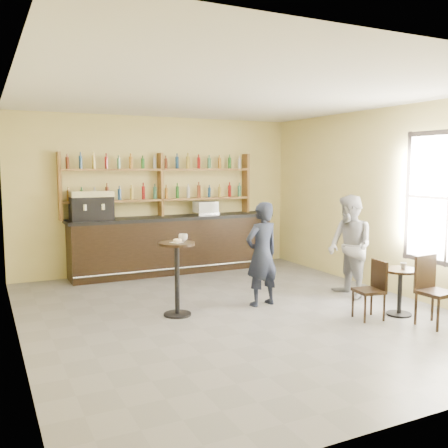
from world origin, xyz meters
name	(u,v)px	position (x,y,z in m)	size (l,w,h in m)	color
floor	(235,313)	(0.00, 0.00, 0.00)	(7.00, 7.00, 0.00)	slate
ceiling	(236,95)	(0.00, 0.00, 3.20)	(7.00, 7.00, 0.00)	white
wall_back	(159,195)	(0.00, 3.50, 1.60)	(7.00, 7.00, 0.00)	#DBCB7C
wall_front	(428,237)	(0.00, -3.50, 1.60)	(7.00, 7.00, 0.00)	#DBCB7C
wall_left	(14,215)	(-3.00, 0.00, 1.60)	(7.00, 7.00, 0.00)	#DBCB7C
wall_right	(390,200)	(3.00, 0.00, 1.60)	(7.00, 7.00, 0.00)	#DBCB7C
window_pane	(448,199)	(2.99, -1.20, 1.70)	(2.00, 2.00, 0.00)	white
window_frame	(448,199)	(2.99, -1.20, 1.70)	(0.04, 1.70, 2.10)	black
shelf_unit	(161,185)	(0.00, 3.37, 1.81)	(4.00, 0.26, 1.40)	brown
liquor_bottles	(160,176)	(0.00, 3.37, 1.98)	(3.68, 0.10, 1.00)	#8C5919
bar_counter	(174,244)	(0.20, 3.15, 0.58)	(4.31, 0.84, 1.17)	black
espresso_machine	(91,205)	(-1.46, 3.15, 1.45)	(0.78, 0.50, 0.56)	black
pastry_case	(206,208)	(0.92, 3.15, 1.31)	(0.47, 0.37, 0.28)	silver
pedestal_table	(177,279)	(-0.82, 0.27, 0.54)	(0.53, 0.53, 1.09)	black
napkin	(177,242)	(-0.82, 0.27, 1.09)	(0.15, 0.15, 0.00)	white
donut	(178,241)	(-0.81, 0.26, 1.11)	(0.13, 0.13, 0.05)	gold
cup_pedestal	(183,237)	(-0.68, 0.37, 1.14)	(0.13, 0.13, 0.10)	white
man_main	(262,254)	(0.57, 0.20, 0.82)	(0.60, 0.39, 1.64)	black
cafe_table	(400,292)	(2.13, -1.15, 0.35)	(0.55, 0.55, 0.69)	black
cup_cafe	(403,266)	(2.18, -1.15, 0.74)	(0.10, 0.10, 0.09)	white
chair_west	(369,290)	(1.58, -1.10, 0.42)	(0.37, 0.37, 0.85)	black
chair_south	(436,292)	(2.18, -1.75, 0.48)	(0.42, 0.42, 0.96)	black
patron_second	(350,247)	(2.12, -0.03, 0.86)	(0.84, 0.65, 1.72)	gray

